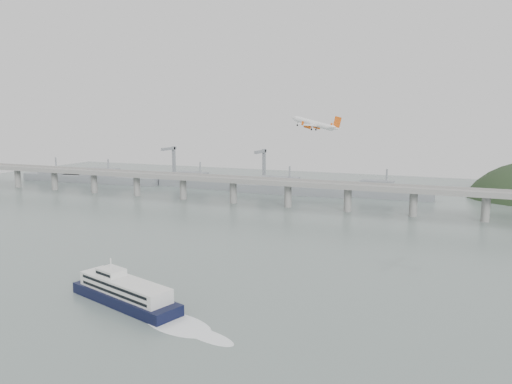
% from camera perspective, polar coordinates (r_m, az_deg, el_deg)
% --- Properties ---
extents(ground, '(900.00, 900.00, 0.00)m').
position_cam_1_polar(ground, '(227.08, -5.31, -11.07)').
color(ground, slate).
rests_on(ground, ground).
extents(bridge, '(800.00, 22.00, 23.90)m').
position_cam_1_polar(bridge, '(406.12, 7.54, 0.45)').
color(bridge, gray).
rests_on(bridge, ground).
extents(distant_fleet, '(453.00, 60.90, 40.00)m').
position_cam_1_polar(distant_fleet, '(525.25, -7.13, 1.16)').
color(distant_fleet, slate).
rests_on(distant_fleet, ground).
extents(ferry, '(91.17, 37.41, 17.69)m').
position_cam_1_polar(ferry, '(216.25, -14.75, -11.04)').
color(ferry, black).
rests_on(ferry, ground).
extents(airliner, '(34.26, 31.72, 9.85)m').
position_cam_1_polar(airliner, '(298.95, 6.75, 7.74)').
color(airliner, white).
rests_on(airliner, ground).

